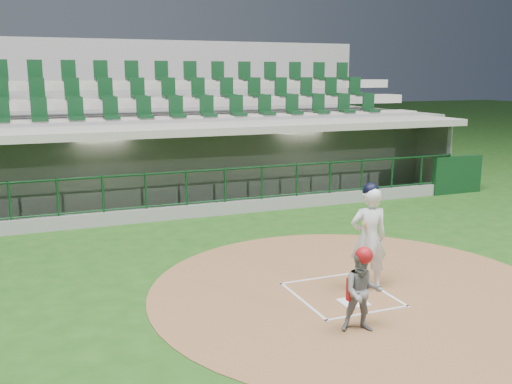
# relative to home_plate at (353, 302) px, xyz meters

# --- Properties ---
(ground) EXTENTS (120.00, 120.00, 0.00)m
(ground) POSITION_rel_home_plate_xyz_m (0.00, 0.70, -0.02)
(ground) COLOR #1A4213
(ground) RESTS_ON ground
(dirt_circle) EXTENTS (7.20, 7.20, 0.01)m
(dirt_circle) POSITION_rel_home_plate_xyz_m (0.30, 0.50, -0.02)
(dirt_circle) COLOR brown
(dirt_circle) RESTS_ON ground
(home_plate) EXTENTS (0.43, 0.43, 0.02)m
(home_plate) POSITION_rel_home_plate_xyz_m (0.00, 0.00, 0.00)
(home_plate) COLOR white
(home_plate) RESTS_ON dirt_circle
(batter_box_chalk) EXTENTS (1.55, 1.80, 0.01)m
(batter_box_chalk) POSITION_rel_home_plate_xyz_m (0.00, 0.40, -0.00)
(batter_box_chalk) COLOR silver
(batter_box_chalk) RESTS_ON ground
(dugout_structure) EXTENTS (16.40, 3.70, 3.00)m
(dugout_structure) POSITION_rel_home_plate_xyz_m (0.14, 8.53, 0.94)
(dugout_structure) COLOR slate
(dugout_structure) RESTS_ON ground
(seating_deck) EXTENTS (17.00, 6.72, 5.15)m
(seating_deck) POSITION_rel_home_plate_xyz_m (0.00, 11.61, 1.40)
(seating_deck) COLOR slate
(seating_deck) RESTS_ON ground
(batter) EXTENTS (0.91, 0.92, 1.91)m
(batter) POSITION_rel_home_plate_xyz_m (0.58, 0.51, 0.94)
(batter) COLOR white
(batter) RESTS_ON dirt_circle
(catcher) EXTENTS (0.72, 0.64, 1.30)m
(catcher) POSITION_rel_home_plate_xyz_m (-0.44, -0.94, 0.62)
(catcher) COLOR gray
(catcher) RESTS_ON dirt_circle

